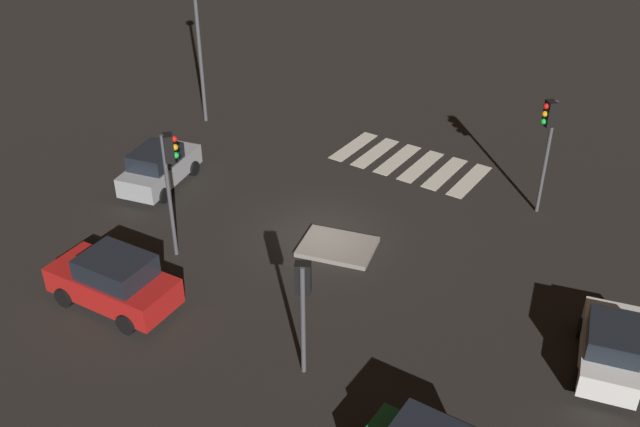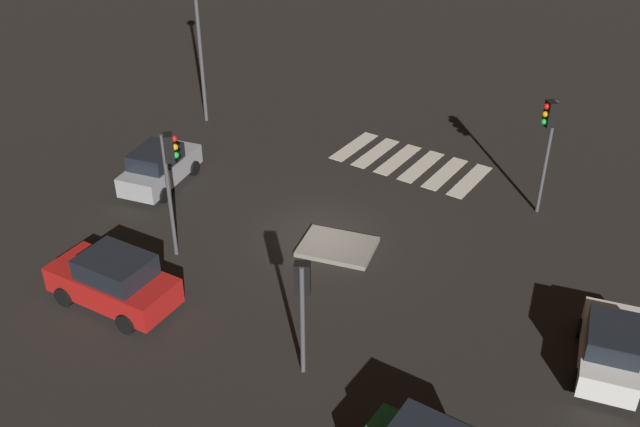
{
  "view_description": "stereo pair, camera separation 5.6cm",
  "coord_description": "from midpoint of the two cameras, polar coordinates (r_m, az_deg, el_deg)",
  "views": [
    {
      "loc": [
        -12.59,
        18.69,
        15.0
      ],
      "look_at": [
        0.0,
        0.0,
        1.0
      ],
      "focal_mm": 40.82,
      "sensor_mm": 36.0,
      "label": 1
    },
    {
      "loc": [
        -12.64,
        18.66,
        15.0
      ],
      "look_at": [
        0.0,
        0.0,
        1.0
      ],
      "focal_mm": 40.82,
      "sensor_mm": 36.0,
      "label": 2
    }
  ],
  "objects": [
    {
      "name": "traffic_light_north",
      "position": [
        24.8,
        -11.76,
        3.68
      ],
      "size": [
        0.54,
        0.54,
        4.71
      ],
      "rotation": [
        0.0,
        0.0,
        -2.33
      ],
      "color": "#47474C",
      "rests_on": "ground"
    },
    {
      "name": "car_red",
      "position": [
        24.22,
        -15.93,
        -5.11
      ],
      "size": [
        4.45,
        2.29,
        1.89
      ],
      "rotation": [
        0.0,
        0.0,
        0.07
      ],
      "color": "red",
      "rests_on": "ground"
    },
    {
      "name": "traffic_island",
      "position": [
        26.34,
        1.33,
        -2.63
      ],
      "size": [
        3.07,
        2.6,
        0.18
      ],
      "color": "gray",
      "rests_on": "ground"
    },
    {
      "name": "car_white",
      "position": [
        22.71,
        21.76,
        -9.65
      ],
      "size": [
        2.41,
        3.94,
        1.62
      ],
      "rotation": [
        0.0,
        0.0,
        -1.33
      ],
      "color": "silver",
      "rests_on": "ground"
    },
    {
      "name": "street_lamp",
      "position": [
        34.62,
        -9.78,
        15.88
      ],
      "size": [
        0.56,
        0.56,
        8.53
      ],
      "color": "#47474C",
      "rests_on": "ground"
    },
    {
      "name": "traffic_light_south",
      "position": [
        28.15,
        17.38,
        6.29
      ],
      "size": [
        0.54,
        0.54,
        4.66
      ],
      "rotation": [
        0.0,
        0.0,
        0.8
      ],
      "color": "#47474C",
      "rests_on": "ground"
    },
    {
      "name": "crosswalk_near",
      "position": [
        32.32,
        6.95,
        3.97
      ],
      "size": [
        6.45,
        3.2,
        0.02
      ],
      "color": "silver",
      "rests_on": "ground"
    },
    {
      "name": "car_silver",
      "position": [
        30.66,
        -12.55,
        3.57
      ],
      "size": [
        2.55,
        4.24,
        1.74
      ],
      "rotation": [
        0.0,
        0.0,
        -1.34
      ],
      "color": "#9EA0A5",
      "rests_on": "ground"
    },
    {
      "name": "ground_plane",
      "position": [
        27.07,
        -0.06,
        -1.8
      ],
      "size": [
        80.0,
        80.0,
        0.0
      ],
      "primitive_type": "plane",
      "color": "black"
    },
    {
      "name": "traffic_light_west",
      "position": [
        19.84,
        -1.42,
        -6.08
      ],
      "size": [
        0.54,
        0.53,
        3.71
      ],
      "rotation": [
        0.0,
        0.0,
        -1.04
      ],
      "color": "#47474C",
      "rests_on": "ground"
    }
  ]
}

